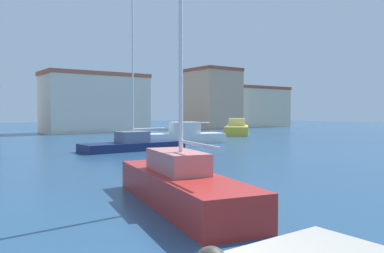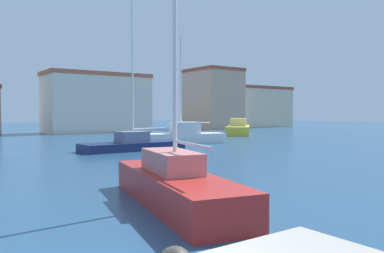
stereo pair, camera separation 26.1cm
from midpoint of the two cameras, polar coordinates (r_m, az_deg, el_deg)
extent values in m
plane|color=navy|center=(29.51, -1.26, -2.95)|extent=(160.00, 160.00, 0.00)
cube|color=white|center=(32.93, -1.92, -1.71)|extent=(7.72, 4.38, 0.82)
cube|color=silver|center=(32.98, -1.31, -0.16)|extent=(2.72, 2.36, 0.96)
cylinder|color=silver|center=(32.94, -1.93, 6.22)|extent=(0.12, 0.12, 8.29)
cylinder|color=silver|center=(33.26, 0.27, 0.58)|extent=(2.49, 0.85, 0.08)
cube|color=#B22823|center=(11.07, -2.31, -9.13)|extent=(3.12, 6.90, 0.90)
cube|color=#C4716E|center=(11.23, -2.86, -5.10)|extent=(1.60, 2.63, 0.60)
cylinder|color=silver|center=(11.01, -2.34, 11.66)|extent=(0.12, 0.12, 7.08)
cylinder|color=silver|center=(9.78, 0.21, -2.64)|extent=(0.57, 2.30, 0.08)
cube|color=gold|center=(46.41, 6.41, -0.51)|extent=(7.73, 7.95, 0.99)
cube|color=#DFCD77|center=(46.45, 6.42, 0.64)|extent=(3.15, 3.18, 0.88)
cube|color=#19234C|center=(27.04, -8.86, -2.86)|extent=(7.22, 2.45, 0.55)
cube|color=slate|center=(26.96, -9.00, -1.50)|extent=(2.00, 1.63, 0.74)
cylinder|color=silver|center=(27.15, -8.93, 9.30)|extent=(0.12, 0.12, 10.93)
cylinder|color=silver|center=(27.59, -6.51, -0.30)|extent=(2.51, 0.14, 0.08)
cube|color=beige|center=(52.22, -14.07, 3.11)|extent=(12.99, 6.06, 7.14)
cube|color=#B25B42|center=(52.43, -14.10, 7.28)|extent=(13.25, 6.19, 0.50)
cube|color=tan|center=(62.82, 2.68, 3.85)|extent=(6.82, 7.87, 9.02)
cube|color=#9E4733|center=(63.14, 2.69, 8.17)|extent=(6.96, 8.03, 0.50)
cube|color=beige|center=(70.87, 8.66, 2.65)|extent=(11.83, 7.60, 6.59)
cube|color=#9E4733|center=(71.00, 8.68, 5.51)|extent=(12.06, 7.75, 0.50)
camera|label=1|loc=(0.13, -90.26, -0.01)|focal=36.53mm
camera|label=2|loc=(0.13, 89.74, 0.01)|focal=36.53mm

